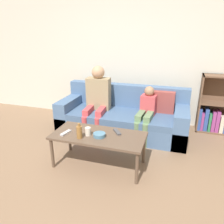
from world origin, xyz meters
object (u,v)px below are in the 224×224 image
(person_adult, at_px, (98,95))
(bottle, at_px, (79,132))
(person_child, at_px, (146,111))
(coffee_table, at_px, (99,138))
(bookshelf, at_px, (219,111))
(cup_near, at_px, (88,131))
(tv_remote_0, at_px, (66,133))
(tv_remote_1, at_px, (117,132))
(snack_bowl, at_px, (99,135))
(couch, at_px, (123,117))

(person_adult, height_order, bottle, person_adult)
(person_child, distance_m, bottle, 1.28)
(coffee_table, bearing_deg, bookshelf, 44.54)
(cup_near, height_order, tv_remote_0, cup_near)
(person_adult, distance_m, cup_near, 1.12)
(bookshelf, distance_m, tv_remote_1, 2.03)
(bookshelf, bearing_deg, person_child, -151.47)
(tv_remote_0, bearing_deg, tv_remote_1, 32.09)
(coffee_table, bearing_deg, person_adult, 111.50)
(bookshelf, distance_m, bottle, 2.51)
(person_adult, xyz_separation_m, cup_near, (0.28, -1.07, -0.15))
(tv_remote_1, xyz_separation_m, snack_bowl, (-0.18, -0.17, 0.01))
(person_adult, bearing_deg, tv_remote_1, -59.50)
(bookshelf, distance_m, snack_bowl, 2.28)
(bookshelf, bearing_deg, tv_remote_0, -140.21)
(couch, xyz_separation_m, snack_bowl, (-0.01, -1.13, 0.20))
(person_child, bearing_deg, coffee_table, -111.15)
(person_adult, bearing_deg, bottle, -83.56)
(cup_near, xyz_separation_m, tv_remote_1, (0.33, 0.18, -0.04))
(bookshelf, height_order, snack_bowl, bookshelf)
(bottle, bearing_deg, bookshelf, 44.09)
(coffee_table, relative_size, cup_near, 11.26)
(bookshelf, height_order, tv_remote_1, bookshelf)
(person_adult, height_order, person_child, person_adult)
(bookshelf, height_order, bottle, bookshelf)
(cup_near, height_order, tv_remote_1, cup_near)
(tv_remote_1, distance_m, bottle, 0.49)
(coffee_table, xyz_separation_m, tv_remote_0, (-0.41, -0.10, 0.05))
(coffee_table, distance_m, cup_near, 0.16)
(person_child, relative_size, cup_near, 8.07)
(bookshelf, height_order, coffee_table, bookshelf)
(couch, height_order, bookshelf, bookshelf)
(coffee_table, distance_m, person_adult, 1.12)
(cup_near, bearing_deg, snack_bowl, 2.92)
(couch, xyz_separation_m, tv_remote_0, (-0.45, -1.18, 0.19))
(couch, height_order, person_child, person_child)
(tv_remote_1, bearing_deg, coffee_table, 174.63)
(couch, height_order, tv_remote_0, couch)
(tv_remote_0, distance_m, tv_remote_1, 0.66)
(coffee_table, height_order, snack_bowl, snack_bowl)
(coffee_table, bearing_deg, bottle, -140.13)
(tv_remote_1, bearing_deg, couch, 62.92)
(person_child, height_order, tv_remote_1, person_child)
(couch, relative_size, person_child, 2.55)
(couch, relative_size, person_adult, 1.90)
(couch, height_order, person_adult, person_adult)
(tv_remote_0, xyz_separation_m, bottle, (0.22, -0.06, 0.07))
(coffee_table, relative_size, tv_remote_1, 7.15)
(person_adult, bearing_deg, person_child, -7.90)
(bottle, bearing_deg, tv_remote_1, 35.76)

